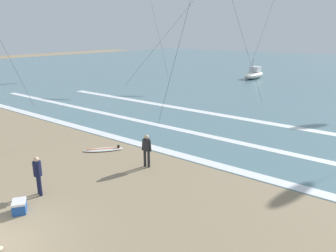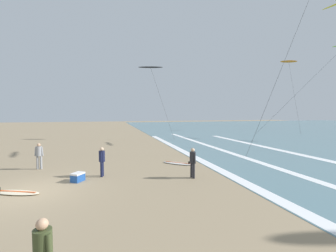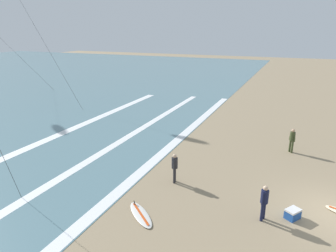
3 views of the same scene
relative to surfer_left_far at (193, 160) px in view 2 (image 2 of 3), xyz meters
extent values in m
plane|color=#937F60|center=(0.18, -7.55, -0.96)|extent=(160.00, 160.00, 0.00)
cube|color=white|center=(-0.32, 2.16, -0.94)|extent=(42.02, 0.66, 0.01)
cube|color=white|center=(-1.78, 5.83, -0.94)|extent=(44.22, 0.59, 0.01)
cylinder|color=#232328|center=(0.10, 0.03, -0.55)|extent=(0.13, 0.13, 0.82)
cylinder|color=#232328|center=(-0.10, -0.03, -0.55)|extent=(0.13, 0.13, 0.82)
cylinder|color=#232328|center=(0.00, 0.00, 0.15)|extent=(0.32, 0.32, 0.58)
cylinder|color=#232328|center=(0.18, 0.05, 0.13)|extent=(0.15, 0.12, 0.56)
cylinder|color=#232328|center=(-0.18, -0.05, 0.13)|extent=(0.15, 0.12, 0.56)
sphere|color=#DBB28E|center=(0.00, 0.00, 0.54)|extent=(0.21, 0.21, 0.21)
cylinder|color=#141938|center=(-1.63, -4.62, -0.55)|extent=(0.13, 0.13, 0.82)
cylinder|color=#141938|center=(-1.43, -4.67, -0.55)|extent=(0.13, 0.13, 0.82)
cylinder|color=#141938|center=(-1.53, -4.64, 0.15)|extent=(0.32, 0.32, 0.58)
cylinder|color=#141938|center=(-1.71, -4.59, 0.13)|extent=(0.15, 0.12, 0.56)
cylinder|color=#141938|center=(-1.35, -4.69, 0.13)|extent=(0.15, 0.12, 0.56)
sphere|color=#DBB28E|center=(-1.53, -4.64, 0.54)|extent=(0.21, 0.21, 0.21)
cylinder|color=gray|center=(-4.19, -8.50, -0.55)|extent=(0.13, 0.13, 0.82)
cylinder|color=gray|center=(-4.17, -8.30, -0.55)|extent=(0.13, 0.13, 0.82)
cylinder|color=gray|center=(-4.18, -8.40, 0.15)|extent=(0.32, 0.32, 0.58)
cylinder|color=gray|center=(-4.19, -8.59, 0.13)|extent=(0.10, 0.14, 0.56)
cylinder|color=gray|center=(-4.17, -8.21, 0.13)|extent=(0.10, 0.14, 0.56)
sphere|color=tan|center=(-4.18, -8.40, 0.54)|extent=(0.21, 0.21, 0.21)
cylinder|color=#384223|center=(6.76, -5.46, 0.15)|extent=(0.32, 0.32, 0.58)
cylinder|color=#384223|center=(6.89, -5.33, 0.13)|extent=(0.16, 0.16, 0.56)
cylinder|color=#384223|center=(6.62, -5.59, 0.13)|extent=(0.16, 0.16, 0.56)
sphere|color=tan|center=(6.76, -5.46, 0.54)|extent=(0.21, 0.21, 0.21)
ellipsoid|color=silver|center=(-3.33, 0.21, -0.91)|extent=(1.83, 1.98, 0.09)
cube|color=#D84C19|center=(-3.33, 0.21, -0.86)|extent=(1.24, 1.41, 0.01)
cube|color=black|center=(-2.79, 0.83, -0.79)|extent=(0.09, 0.10, 0.16)
ellipsoid|color=beige|center=(0.23, -8.14, -0.91)|extent=(1.35, 2.17, 0.09)
cube|color=#D84C19|center=(0.23, -8.14, -0.86)|extent=(0.77, 1.69, 0.01)
cylinder|color=#333333|center=(-4.17, 9.44, 6.79)|extent=(0.35, 6.61, 15.50)
ellipsoid|color=black|center=(-17.92, 1.10, 8.32)|extent=(1.52, 3.29, 0.43)
cylinder|color=#333333|center=(-17.08, 2.47, 3.68)|extent=(1.71, 2.75, 9.29)
cylinder|color=#333333|center=(-15.31, 21.68, 5.28)|extent=(5.99, 9.56, 12.49)
ellipsoid|color=orange|center=(-25.12, 29.10, 12.20)|extent=(1.71, 3.28, 0.43)
cylinder|color=#333333|center=(-21.76, 27.38, 5.62)|extent=(6.75, 3.46, 13.17)
cube|color=#1E4C9E|center=(-0.93, -5.81, -0.78)|extent=(0.74, 0.70, 0.36)
cube|color=silver|center=(-0.93, -5.81, -0.56)|extent=(0.76, 0.71, 0.08)
camera|label=1|loc=(9.47, -10.66, 5.22)|focal=34.53mm
camera|label=2|loc=(11.09, -4.31, 2.51)|focal=24.22mm
camera|label=3|loc=(-12.98, -5.27, 6.71)|focal=31.78mm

